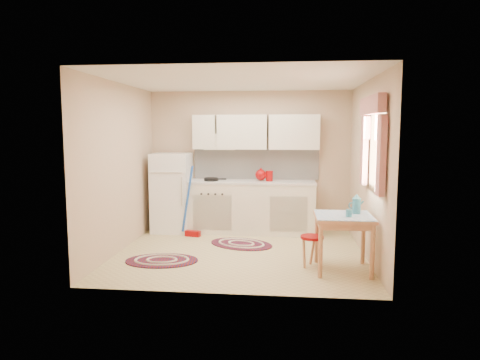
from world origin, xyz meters
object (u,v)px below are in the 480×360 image
object	(u,v)px
base_cabinets	(250,208)
stool	(312,251)
fridge	(172,193)
table	(343,243)

from	to	relation	value
base_cabinets	stool	size ratio (longest dim) A/B	5.36
fridge	base_cabinets	world-z (taller)	fridge
table	stool	size ratio (longest dim) A/B	1.71
base_cabinets	stool	bearing A→B (deg)	-62.33
base_cabinets	table	distance (m)	2.38
stool	base_cabinets	bearing A→B (deg)	117.67
fridge	table	xyz separation A→B (m)	(2.75, -1.90, -0.34)
fridge	base_cabinets	distance (m)	1.42
base_cabinets	stool	world-z (taller)	base_cabinets
fridge	stool	xyz separation A→B (m)	(2.36, -1.80, -0.49)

